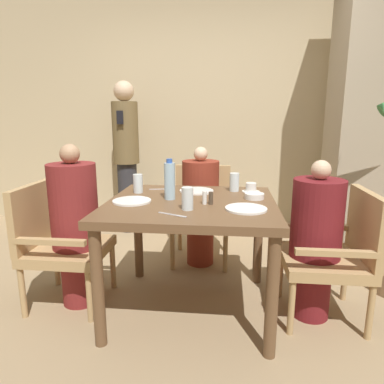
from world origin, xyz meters
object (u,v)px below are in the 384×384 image
teacup_with_saucer (251,188)px  glass_tall_mid (187,198)px  chair_right_side (337,251)px  glass_tall_far (234,182)px  diner_in_left_chair (75,225)px  plate_main_left (132,201)px  chair_left_side (57,240)px  diner_in_right_chair (315,239)px  chair_far_side (202,209)px  plate_main_right (246,209)px  plate_dessert_center (197,191)px  water_bottle (170,181)px  diner_in_far_chair (200,205)px  bowl_small (254,196)px  standing_host (126,153)px  glass_tall_near (138,184)px

teacup_with_saucer → glass_tall_mid: 0.67m
chair_right_side → glass_tall_far: glass_tall_far is taller
diner_in_left_chair → plate_main_left: bearing=-8.0°
chair_left_side → diner_in_right_chair: bearing=0.0°
glass_tall_mid → glass_tall_far: size_ratio=1.00×
chair_far_side → plate_main_left: (-0.38, -0.96, 0.31)m
plate_main_right → plate_dessert_center: size_ratio=1.00×
water_bottle → diner_in_far_chair: bearing=78.4°
plate_main_left → glass_tall_far: 0.78m
diner_in_left_chair → bowl_small: size_ratio=8.67×
diner_in_right_chair → plate_main_left: bearing=-177.1°
plate_main_left → diner_in_far_chair: bearing=65.2°
chair_right_side → standing_host: standing_host is taller
chair_right_side → plate_dessert_center: 1.03m
chair_right_side → chair_left_side: bearing=180.0°
diner_in_left_chair → bowl_small: diner_in_left_chair is taller
diner_in_right_chair → diner_in_left_chair: bearing=-180.0°
chair_right_side → bowl_small: size_ratio=6.55×
chair_left_side → plate_main_left: chair_left_side is taller
glass_tall_far → chair_far_side: bearing=116.8°
diner_in_far_chair → standing_host: size_ratio=0.63×
diner_in_far_chair → plate_main_right: 1.02m
chair_far_side → diner_in_far_chair: (-0.00, -0.14, 0.08)m
diner_in_far_chair → plate_dessert_center: bearing=-89.0°
diner_in_right_chair → water_bottle: (-0.95, 0.04, 0.36)m
standing_host → water_bottle: (0.76, -1.55, -0.01)m
standing_host → plate_main_right: bearing=-54.7°
chair_far_side → bowl_small: 0.95m
bowl_small → standing_host: bearing=131.6°
chair_right_side → plate_main_left: 1.36m
plate_dessert_center → glass_tall_far: glass_tall_far is taller
plate_main_left → bowl_small: (0.79, 0.17, 0.01)m
diner_in_left_chair → chair_far_side: diner_in_left_chair is taller
diner_in_right_chair → teacup_with_saucer: bearing=141.5°
chair_left_side → teacup_with_saucer: size_ratio=6.64×
chair_right_side → glass_tall_near: 1.42m
plate_main_right → glass_tall_mid: size_ratio=1.84×
diner_in_left_chair → chair_right_side: 1.75m
standing_host → glass_tall_far: bearing=-46.6°
chair_left_side → plate_main_left: (0.56, -0.06, 0.31)m
chair_left_side → glass_tall_near: size_ratio=6.36×
diner_in_right_chair → bowl_small: diner_in_right_chair is taller
plate_main_right → glass_tall_near: 0.85m
diner_in_right_chair → chair_right_side: bearing=-0.0°
bowl_small → glass_tall_mid: glass_tall_mid is taller
diner_in_far_chair → water_bottle: diner_in_far_chair is taller
diner_in_far_chair → plate_dessert_center: (0.01, -0.47, 0.23)m
plate_main_right → glass_tall_mid: bearing=-174.5°
standing_host → plate_dessert_center: standing_host is taller
chair_far_side → plate_main_left: bearing=-111.5°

